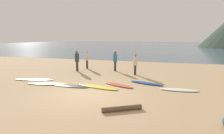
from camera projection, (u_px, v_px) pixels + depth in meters
ground_plane at (126, 66)px, 18.32m from camera, size 120.00×120.00×0.20m
ocean_water at (153, 45)px, 68.48m from camera, size 140.00×100.00×0.01m
surfboard_0 at (34, 79)px, 11.76m from camera, size 2.74×1.14×0.08m
surfboard_1 at (48, 84)px, 10.68m from camera, size 2.55×1.09×0.09m
surfboard_2 at (70, 86)px, 10.21m from camera, size 2.30×0.55×0.07m
surfboard_3 at (98, 87)px, 9.98m from camera, size 2.66×1.02×0.08m
surfboard_4 at (118, 85)px, 10.37m from camera, size 2.09×1.27×0.09m
surfboard_5 at (146, 83)px, 10.79m from camera, size 2.18×1.07×0.09m
surfboard_6 at (179, 90)px, 9.42m from camera, size 2.01×0.63×0.07m
person_0 at (77, 59)px, 14.68m from camera, size 0.35×0.35×1.74m
person_1 at (135, 62)px, 13.24m from camera, size 0.33×0.33×1.61m
person_2 at (87, 58)px, 15.89m from camera, size 0.33×0.33×1.62m
person_3 at (115, 59)px, 14.76m from camera, size 0.34×0.34×1.67m
driftwood_log at (122, 108)px, 6.83m from camera, size 1.49×0.94×0.19m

